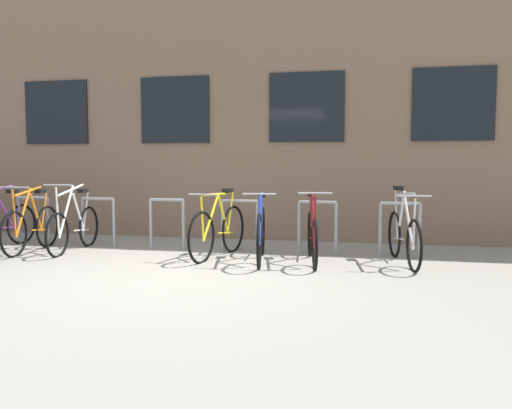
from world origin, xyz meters
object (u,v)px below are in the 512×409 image
at_px(bicycle_orange, 32,227).
at_px(bicycle_white, 74,227).
at_px(bicycle_yellow, 218,230).
at_px(bicycle_blue, 261,233).
at_px(bicycle_silver, 404,235).
at_px(bicycle_maroon, 312,235).

bearing_deg(bicycle_orange, bicycle_white, 15.46).
bearing_deg(bicycle_yellow, bicycle_blue, -14.43).
bearing_deg(bicycle_silver, bicycle_maroon, -172.90).
relative_size(bicycle_silver, bicycle_white, 1.02).
distance_m(bicycle_silver, bicycle_blue, 1.97).
bearing_deg(bicycle_orange, bicycle_yellow, 2.68).
bearing_deg(bicycle_yellow, bicycle_maroon, -4.27).
xyz_separation_m(bicycle_silver, bicycle_maroon, (-1.24, -0.15, -0.01)).
bearing_deg(bicycle_silver, bicycle_orange, -178.06).
relative_size(bicycle_maroon, bicycle_blue, 0.98).
relative_size(bicycle_silver, bicycle_yellow, 1.02).
distance_m(bicycle_maroon, bicycle_white, 3.75).
xyz_separation_m(bicycle_orange, bicycle_yellow, (2.98, 0.14, 0.01)).
xyz_separation_m(bicycle_orange, bicycle_white, (0.63, 0.17, -0.00)).
xyz_separation_m(bicycle_white, bicycle_blue, (3.03, -0.21, 0.02)).
bearing_deg(bicycle_maroon, bicycle_orange, -179.53).
bearing_deg(bicycle_blue, bicycle_yellow, 165.57).
bearing_deg(bicycle_blue, bicycle_maroon, 5.55).
bearing_deg(bicycle_orange, bicycle_blue, -0.53).
bearing_deg(bicycle_white, bicycle_orange, -164.54).
distance_m(bicycle_maroon, bicycle_blue, 0.72).
xyz_separation_m(bicycle_yellow, bicycle_maroon, (1.39, -0.10, -0.02)).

